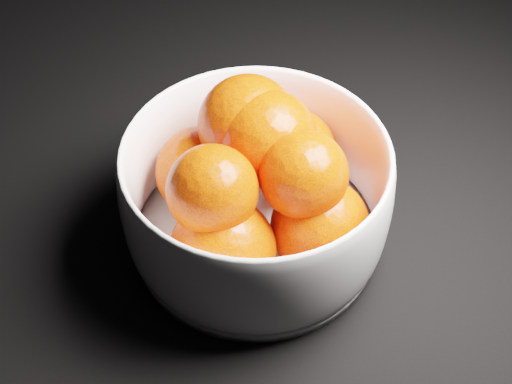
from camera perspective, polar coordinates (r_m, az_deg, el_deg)
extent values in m
cylinder|color=white|center=(0.66, 0.00, -3.37)|extent=(0.22, 0.22, 0.01)
sphere|color=#F53304|center=(0.66, 2.88, 3.16)|extent=(0.08, 0.08, 0.08)
sphere|color=#F53304|center=(0.65, -4.33, 1.59)|extent=(0.08, 0.08, 0.08)
sphere|color=#F53304|center=(0.59, -2.65, -4.65)|extent=(0.09, 0.09, 0.09)
sphere|color=#F53304|center=(0.60, 5.12, -2.74)|extent=(0.08, 0.08, 0.08)
sphere|color=#F53304|center=(0.62, -0.64, 5.41)|extent=(0.09, 0.09, 0.09)
sphere|color=#F53304|center=(0.56, -3.52, 0.14)|extent=(0.07, 0.07, 0.07)
sphere|color=#F53304|center=(0.58, 3.83, 1.41)|extent=(0.07, 0.07, 0.07)
sphere|color=#F53304|center=(0.60, 0.87, 4.26)|extent=(0.09, 0.09, 0.09)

